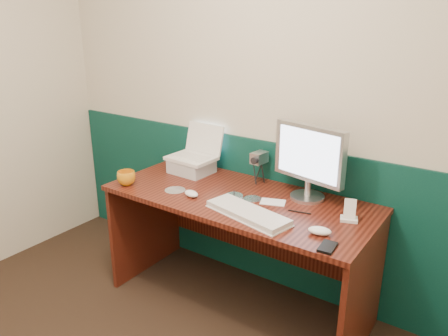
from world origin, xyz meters
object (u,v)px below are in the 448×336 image
Objects in this scene: laptop at (191,142)px; keyboard at (248,213)px; desk at (238,252)px; camcorder at (259,166)px; monitor at (310,161)px; mug at (126,178)px.

laptop is 0.79m from keyboard.
camcorder is at bearing 93.53° from desk.
monitor is 0.48m from keyboard.
desk is 3.54× the size of monitor.
keyboard is (0.19, -0.20, 0.39)m from desk.
camcorder reaches higher than desk.
camcorder is at bearing 126.40° from keyboard.
camcorder is (-0.02, 0.26, 0.48)m from desk.
camcorder is (-0.20, 0.46, 0.09)m from keyboard.
laptop is at bearing 161.20° from desk.
desk is 5.30× the size of laptop.
camcorder is (0.47, 0.10, -0.11)m from laptop.
keyboard is at bearing -46.53° from desk.
laptop is 2.65× the size of mug.
laptop reaches higher than camcorder.
monitor is at bearing 80.75° from keyboard.
desk is 14.01× the size of mug.
keyboard is at bearing 3.23° from mug.
desk is 3.30× the size of keyboard.
mug is at bearing -160.19° from desk.
desk is 7.36× the size of camcorder.
monitor is at bearing 30.50° from desk.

